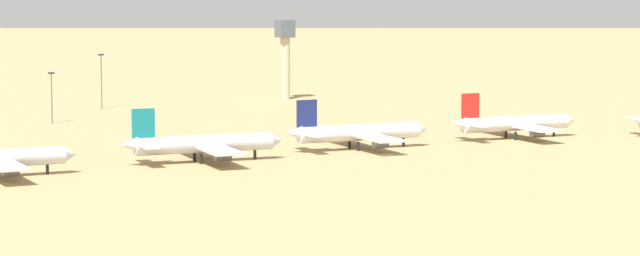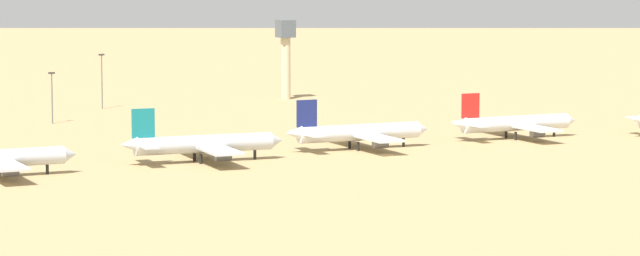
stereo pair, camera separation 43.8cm
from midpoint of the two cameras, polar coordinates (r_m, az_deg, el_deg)
The scene contains 7 objects.
ground at distance 346.90m, azimuth 2.61°, elevation -1.06°, with size 4000.00×4000.00×0.00m, color tan.
parked_jet_teal_3 at distance 335.26m, azimuth -4.55°, elevation -0.62°, with size 38.28×32.23×12.64m.
parked_jet_navy_4 at distance 357.10m, azimuth 1.42°, elevation -0.18°, with size 37.70×31.59×12.48m.
parked_jet_red_5 at distance 381.51m, azimuth 7.40°, elevation 0.18°, with size 36.52×30.58×12.09m.
control_tower at distance 485.97m, azimuth -1.37°, elevation 2.94°, with size 5.20×5.20×25.88m.
light_pole_west at distance 459.20m, azimuth -8.37°, elevation 1.92°, with size 1.80×0.50×16.83m.
light_pole_mid at distance 419.76m, azimuth -10.24°, elevation 1.30°, with size 1.80×0.50×14.37m.
Camera 1 is at (-163.28, -302.75, 45.04)m, focal length 83.83 mm.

